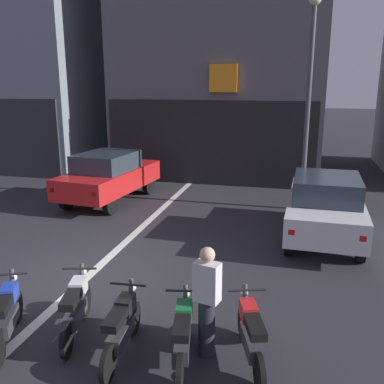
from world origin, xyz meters
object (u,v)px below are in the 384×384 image
at_px(car_red_crossing_near, 109,175).
at_px(motorcycle_green_row_right_mid, 183,335).
at_px(motorcycle_white_row_left_mid, 76,307).
at_px(person_by_motorcycles, 207,301).
at_px(car_white_parked_kerbside, 325,205).
at_px(street_lamp, 310,82).
at_px(motorcycle_blue_row_leftmost, 8,314).
at_px(motorcycle_black_row_centre, 122,326).
at_px(motorcycle_red_row_rightmost, 251,334).

relative_size(car_red_crossing_near, motorcycle_green_row_right_mid, 2.58).
bearing_deg(motorcycle_white_row_left_mid, person_by_motorcycles, -1.24).
bearing_deg(car_white_parked_kerbside, person_by_motorcycles, -109.33).
distance_m(car_red_crossing_near, motorcycle_green_row_right_mid, 8.88).
xyz_separation_m(street_lamp, motorcycle_green_row_right_mid, (-1.62, -8.18, -3.40)).
distance_m(car_white_parked_kerbside, motorcycle_blue_row_leftmost, 7.55).
xyz_separation_m(street_lamp, motorcycle_blue_row_leftmost, (-4.36, -8.28, -3.40)).
height_order(street_lamp, motorcycle_black_row_centre, street_lamp).
distance_m(car_white_parked_kerbside, motorcycle_red_row_rightmost, 5.55).
xyz_separation_m(car_red_crossing_near, person_by_motorcycles, (4.83, -7.32, -0.03)).
height_order(motorcycle_black_row_centre, motorcycle_red_row_rightmost, same).
bearing_deg(motorcycle_blue_row_leftmost, car_red_crossing_near, 103.32).
bearing_deg(person_by_motorcycles, motorcycle_white_row_left_mid, 178.76).
relative_size(street_lamp, motorcycle_green_row_right_mid, 3.79).
bearing_deg(street_lamp, motorcycle_black_row_centre, -107.17).
xyz_separation_m(car_white_parked_kerbside, street_lamp, (-0.53, 2.54, 2.97)).
xyz_separation_m(motorcycle_green_row_right_mid, person_by_motorcycles, (0.27, 0.29, 0.40)).
xyz_separation_m(car_white_parked_kerbside, motorcycle_red_row_rightmost, (-1.24, -5.39, -0.43)).
distance_m(car_red_crossing_near, motorcycle_blue_row_leftmost, 7.93).
relative_size(motorcycle_blue_row_leftmost, motorcycle_red_row_rightmost, 0.97).
xyz_separation_m(car_white_parked_kerbside, motorcycle_white_row_left_mid, (-3.97, -5.31, -0.43)).
bearing_deg(motorcycle_green_row_right_mid, motorcycle_red_row_rightmost, 15.30).
bearing_deg(motorcycle_black_row_centre, street_lamp, 72.83).
bearing_deg(motorcycle_white_row_left_mid, motorcycle_red_row_rightmost, -1.81).
bearing_deg(motorcycle_green_row_right_mid, car_red_crossing_near, 120.94).
bearing_deg(person_by_motorcycles, motorcycle_black_row_centre, -165.67).
bearing_deg(car_red_crossing_near, motorcycle_white_row_left_mid, -69.37).
height_order(car_red_crossing_near, car_white_parked_kerbside, same).
xyz_separation_m(motorcycle_blue_row_leftmost, motorcycle_black_row_centre, (1.83, 0.09, 0.00)).
bearing_deg(motorcycle_black_row_centre, person_by_motorcycles, 14.33).
bearing_deg(car_red_crossing_near, car_white_parked_kerbside, -16.32).
xyz_separation_m(motorcycle_green_row_right_mid, motorcycle_red_row_rightmost, (0.91, 0.25, 0.00)).
bearing_deg(motorcycle_blue_row_leftmost, person_by_motorcycles, 7.40).
distance_m(street_lamp, motorcycle_blue_row_leftmost, 9.96).
relative_size(motorcycle_green_row_right_mid, motorcycle_red_row_rightmost, 1.03).
xyz_separation_m(street_lamp, motorcycle_black_row_centre, (-2.53, -8.19, -3.40)).
distance_m(street_lamp, motorcycle_green_row_right_mid, 9.01).
bearing_deg(motorcycle_white_row_left_mid, motorcycle_black_row_centre, -20.81).
bearing_deg(motorcycle_black_row_centre, motorcycle_green_row_right_mid, 0.78).
bearing_deg(car_white_parked_kerbside, motorcycle_blue_row_leftmost, -130.39).
relative_size(car_red_crossing_near, car_white_parked_kerbside, 1.03).
xyz_separation_m(car_red_crossing_near, motorcycle_black_row_centre, (3.65, -7.62, -0.43)).
bearing_deg(motorcycle_black_row_centre, car_red_crossing_near, 115.60).
bearing_deg(motorcycle_green_row_right_mid, street_lamp, 78.79).
bearing_deg(street_lamp, person_by_motorcycles, -99.70).
bearing_deg(motorcycle_white_row_left_mid, street_lamp, 66.30).
xyz_separation_m(car_red_crossing_near, motorcycle_green_row_right_mid, (4.56, -7.61, -0.43)).
xyz_separation_m(motorcycle_black_row_centre, motorcycle_green_row_right_mid, (0.91, 0.01, 0.00)).
distance_m(motorcycle_green_row_right_mid, person_by_motorcycles, 0.56).
height_order(motorcycle_white_row_left_mid, person_by_motorcycles, person_by_motorcycles).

